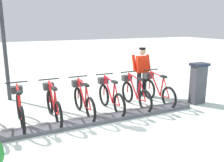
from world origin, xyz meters
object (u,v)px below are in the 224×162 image
at_px(bike_docked_2, 110,96).
at_px(bike_docked_3, 83,100).
at_px(bike_docked_4, 53,104).
at_px(lamp_post, 2,20).
at_px(payment_kiosk, 198,83).
at_px(worker_near_rack, 142,70).
at_px(bike_docked_0, 157,90).
at_px(bike_docked_1, 135,93).
at_px(bike_docked_5, 20,108).

relative_size(bike_docked_2, bike_docked_3, 1.00).
bearing_deg(bike_docked_4, lamp_post, 22.78).
distance_m(bike_docked_2, bike_docked_4, 1.63).
bearing_deg(bike_docked_2, bike_docked_3, 90.00).
bearing_deg(payment_kiosk, worker_near_rack, 36.89).
relative_size(bike_docked_0, bike_docked_1, 1.00).
relative_size(bike_docked_2, bike_docked_4, 1.00).
bearing_deg(worker_near_rack, bike_docked_0, -179.72).
xyz_separation_m(payment_kiosk, bike_docked_4, (0.57, 4.36, -0.24)).
distance_m(bike_docked_4, bike_docked_5, 0.81).
xyz_separation_m(bike_docked_2, bike_docked_5, (0.00, 2.44, 0.00)).
xyz_separation_m(bike_docked_3, bike_docked_5, (0.00, 1.63, 0.00)).
distance_m(payment_kiosk, bike_docked_5, 5.21).
bearing_deg(bike_docked_5, worker_near_rack, -77.25).
height_order(bike_docked_1, bike_docked_5, same).
bearing_deg(bike_docked_2, bike_docked_1, -90.00).
bearing_deg(payment_kiosk, bike_docked_5, 83.70).
xyz_separation_m(bike_docked_2, worker_near_rack, (0.92, -1.62, 0.48)).
distance_m(bike_docked_3, worker_near_rack, 2.64).
bearing_deg(bike_docked_4, bike_docked_5, 90.00).
bearing_deg(worker_near_rack, payment_kiosk, -143.11).
relative_size(bike_docked_4, lamp_post, 0.44).
bearing_deg(bike_docked_0, bike_docked_3, 90.00).
bearing_deg(bike_docked_2, lamp_post, 48.32).
distance_m(bike_docked_3, bike_docked_5, 1.63).
distance_m(payment_kiosk, bike_docked_0, 1.27).
bearing_deg(payment_kiosk, lamp_post, 61.62).
relative_size(bike_docked_1, worker_near_rack, 1.04).
bearing_deg(bike_docked_1, lamp_post, 55.86).
bearing_deg(bike_docked_4, bike_docked_1, -90.00).
xyz_separation_m(bike_docked_2, lamp_post, (2.31, 2.60, 2.13)).
xyz_separation_m(bike_docked_1, worker_near_rack, (0.92, -0.81, 0.48)).
xyz_separation_m(bike_docked_0, worker_near_rack, (0.92, 0.00, 0.48)).
bearing_deg(bike_docked_5, payment_kiosk, -96.30).
bearing_deg(bike_docked_2, payment_kiosk, -101.79).
xyz_separation_m(bike_docked_0, bike_docked_3, (0.00, 2.44, 0.00)).
bearing_deg(worker_near_rack, lamp_post, 71.72).
relative_size(payment_kiosk, bike_docked_3, 0.74).
distance_m(worker_near_rack, lamp_post, 4.74).
distance_m(bike_docked_3, bike_docked_4, 0.81).
height_order(bike_docked_2, bike_docked_3, same).
height_order(bike_docked_5, lamp_post, lamp_post).
height_order(bike_docked_5, worker_near_rack, worker_near_rack).
relative_size(bike_docked_5, worker_near_rack, 1.04).
bearing_deg(lamp_post, bike_docked_3, -142.34).
bearing_deg(bike_docked_5, bike_docked_0, -90.00).
bearing_deg(bike_docked_5, bike_docked_1, -90.00).
xyz_separation_m(bike_docked_5, worker_near_rack, (0.92, -4.06, 0.48)).
height_order(bike_docked_0, bike_docked_4, same).
relative_size(payment_kiosk, bike_docked_2, 0.74).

